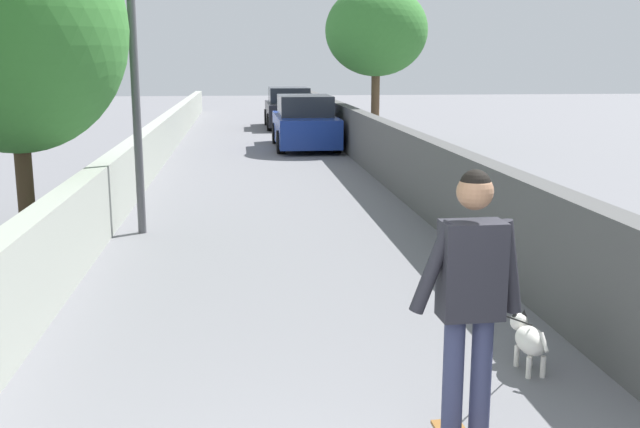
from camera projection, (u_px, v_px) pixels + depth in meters
name	position (u px, v px, depth m)	size (l,w,h in m)	color
ground_plane	(264.00, 174.00, 16.69)	(80.00, 80.00, 0.00)	slate
wall_left	(137.00, 165.00, 14.36)	(48.00, 0.30, 1.04)	#999E93
fence_right	(392.00, 155.00, 14.88)	(48.00, 0.30, 1.27)	#4C4C4C
tree_right_mid	(376.00, 31.00, 21.24)	(2.97, 2.97, 4.70)	brown
tree_left_far	(12.00, 30.00, 9.41)	(2.92, 2.92, 4.49)	#473523
lamp_post	(131.00, 7.00, 10.24)	(0.36, 0.36, 4.81)	#4C4C51
person_skateboarder	(471.00, 290.00, 4.43)	(0.23, 0.71, 1.79)	#333859
dog	(529.00, 339.00, 5.98)	(1.61, 1.07, 1.06)	white
car_near	(305.00, 124.00, 21.58)	(4.25, 1.80, 1.54)	navy
car_far	(289.00, 109.00, 28.30)	(3.96, 1.80, 1.54)	black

